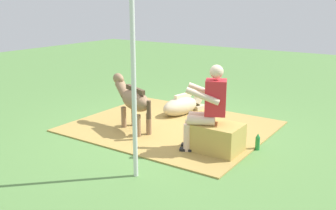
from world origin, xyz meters
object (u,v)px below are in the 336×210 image
Objects in this scene: person_seated at (208,105)px; pony_standing at (133,100)px; hay_bale at (217,138)px; pony_lying at (184,105)px; soda_bottle at (258,142)px; tent_pole_left at (134,90)px.

person_seated reaches higher than pony_standing.
person_seated reaches higher than hay_bale.
pony_standing reaches higher than pony_lying.
pony_lying is at bearing -44.00° from hay_bale.
hay_bale reaches higher than soda_bottle.
hay_bale is at bearing 42.52° from soda_bottle.
tent_pole_left reaches higher than hay_bale.
person_seated is at bearing -105.71° from tent_pole_left.
tent_pole_left reaches higher than person_seated.
tent_pole_left is (0.51, 1.31, 0.92)m from hay_bale.
person_seated is 1.53m from pony_standing.
pony_lying is (-0.20, -1.34, -0.37)m from pony_standing.
pony_lying is (1.32, -1.47, -0.53)m from person_seated.
hay_bale is at bearing 177.32° from pony_standing.
tent_pole_left is (-1.16, 1.39, 0.58)m from pony_standing.
pony_standing is (1.51, -0.12, -0.16)m from person_seated.
pony_lying reaches higher than soda_bottle.
tent_pole_left is at bearing 129.79° from pony_standing.
person_seated is at bearing 175.30° from pony_standing.
pony_lying is at bearing -98.31° from pony_standing.
pony_standing is (1.67, -0.08, 0.34)m from hay_bale.
person_seated is 0.97× the size of pony_lying.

